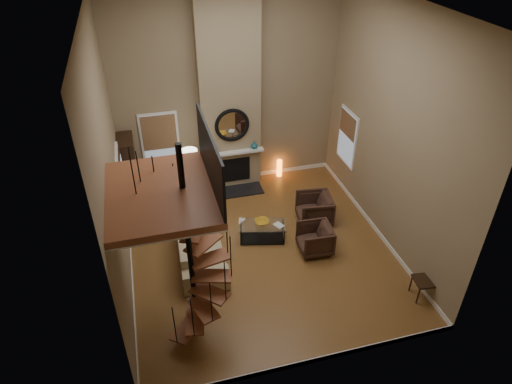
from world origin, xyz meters
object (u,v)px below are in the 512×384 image
object	(u,v)px
coffee_table	(262,230)
accent_lamp	(279,168)
armchair_far	(318,238)
floor_lamp	(190,161)
armchair_near	(317,209)
sofa	(199,242)
hutch	(130,173)
side_chair	(430,277)

from	to	relation	value
coffee_table	accent_lamp	size ratio (longest dim) A/B	2.28
armchair_far	floor_lamp	size ratio (longest dim) A/B	0.44
armchair_near	sofa	bearing A→B (deg)	-72.48
floor_lamp	coffee_table	bearing A→B (deg)	-52.31
sofa	floor_lamp	xyz separation A→B (m)	(0.15, 2.00, 1.02)
coffee_table	accent_lamp	world-z (taller)	accent_lamp
armchair_far	armchair_near	bearing A→B (deg)	162.61
armchair_near	coffee_table	xyz separation A→B (m)	(-1.57, -0.38, -0.07)
accent_lamp	armchair_near	bearing A→B (deg)	-83.20
floor_lamp	armchair_near	bearing A→B (deg)	-25.87
armchair_near	armchair_far	xyz separation A→B (m)	(-0.42, -1.11, 0.00)
floor_lamp	armchair_far	bearing A→B (deg)	-44.91
hutch	armchair_far	world-z (taller)	hutch
hutch	sofa	xyz separation A→B (m)	(1.39, -2.58, -0.55)
armchair_far	coffee_table	world-z (taller)	armchair_far
hutch	accent_lamp	bearing A→B (deg)	4.27
floor_lamp	accent_lamp	bearing A→B (deg)	18.34
hutch	accent_lamp	xyz separation A→B (m)	(4.24, 0.32, -0.70)
accent_lamp	hutch	bearing A→B (deg)	-175.73
armchair_near	floor_lamp	size ratio (longest dim) A/B	0.49
sofa	side_chair	world-z (taller)	side_chair
hutch	floor_lamp	xyz separation A→B (m)	(1.53, -0.58, 0.46)
sofa	accent_lamp	world-z (taller)	sofa
floor_lamp	hutch	bearing A→B (deg)	159.30
hutch	armchair_near	xyz separation A→B (m)	(4.52, -2.03, -0.60)
armchair_far	accent_lamp	size ratio (longest dim) A/B	1.40
armchair_far	side_chair	size ratio (longest dim) A/B	0.81
sofa	coffee_table	world-z (taller)	sofa
sofa	accent_lamp	xyz separation A→B (m)	(2.85, 2.90, -0.15)
sofa	armchair_near	xyz separation A→B (m)	(3.13, 0.55, -0.04)
armchair_far	coffee_table	xyz separation A→B (m)	(-1.15, 0.72, -0.07)
armchair_near	side_chair	distance (m)	3.31
armchair_near	coffee_table	bearing A→B (deg)	-68.84
armchair_near	armchair_far	distance (m)	1.18
sofa	armchair_far	xyz separation A→B (m)	(2.71, -0.55, -0.04)
armchair_near	accent_lamp	distance (m)	2.36
hutch	armchair_near	size ratio (longest dim) A/B	2.36
armchair_far	accent_lamp	xyz separation A→B (m)	(0.14, 3.45, -0.10)
armchair_far	side_chair	xyz separation A→B (m)	(1.68, -1.96, 0.17)
coffee_table	side_chair	distance (m)	3.90
floor_lamp	accent_lamp	xyz separation A→B (m)	(2.70, 0.90, -1.16)
sofa	armchair_far	world-z (taller)	sofa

